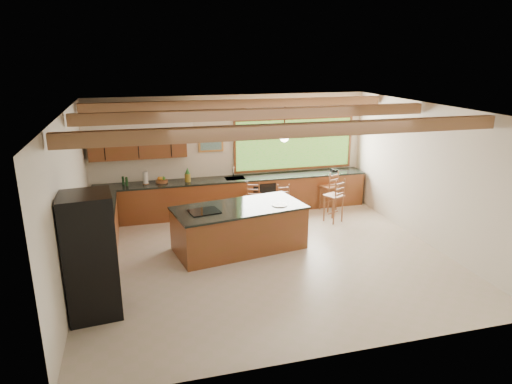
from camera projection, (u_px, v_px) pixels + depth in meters
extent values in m
plane|color=beige|center=(267.00, 258.00, 9.29)|extent=(7.20, 7.20, 0.00)
cube|color=beige|center=(232.00, 153.00, 11.85)|extent=(7.20, 0.04, 3.00)
cube|color=beige|center=(339.00, 256.00, 5.85)|extent=(7.20, 0.04, 3.00)
cube|color=beige|center=(70.00, 202.00, 7.95)|extent=(0.04, 6.50, 3.00)
cube|color=beige|center=(428.00, 175.00, 9.75)|extent=(0.04, 6.50, 3.00)
cube|color=tan|center=(268.00, 109.00, 8.42)|extent=(7.20, 6.50, 0.04)
cube|color=#8B5D45|center=(298.00, 130.00, 6.98)|extent=(7.10, 0.15, 0.22)
cube|color=#8B5D45|center=(261.00, 114.00, 8.92)|extent=(7.10, 0.15, 0.22)
cube|color=#8B5D45|center=(240.00, 104.00, 10.58)|extent=(7.10, 0.15, 0.22)
cube|color=brown|center=(138.00, 144.00, 10.98)|extent=(2.30, 0.35, 0.70)
cube|color=white|center=(136.00, 119.00, 10.74)|extent=(2.60, 0.50, 0.48)
cylinder|color=#FFEABF|center=(106.00, 130.00, 10.63)|extent=(0.10, 0.10, 0.01)
cylinder|color=#FFEABF|center=(167.00, 128.00, 10.98)|extent=(0.10, 0.10, 0.01)
cube|color=#71A039|center=(294.00, 144.00, 12.20)|extent=(3.20, 0.04, 1.30)
cube|color=#C9843D|center=(211.00, 141.00, 11.59)|extent=(0.64, 0.03, 0.54)
cube|color=#407352|center=(211.00, 141.00, 11.57)|extent=(0.54, 0.01, 0.44)
cube|color=brown|center=(235.00, 196.00, 11.85)|extent=(7.00, 0.65, 0.88)
cube|color=black|center=(235.00, 179.00, 11.71)|extent=(7.04, 0.69, 0.04)
cube|color=brown|center=(100.00, 229.00, 9.59)|extent=(0.65, 2.35, 0.88)
cube|color=black|center=(98.00, 209.00, 9.46)|extent=(0.69, 2.39, 0.04)
cube|color=black|center=(265.00, 198.00, 11.72)|extent=(0.60, 0.02, 0.78)
cube|color=silver|center=(235.00, 179.00, 11.71)|extent=(0.50, 0.38, 0.03)
cylinder|color=silver|center=(233.00, 171.00, 11.85)|extent=(0.03, 0.03, 0.30)
cylinder|color=silver|center=(234.00, 167.00, 11.72)|extent=(0.03, 0.20, 0.03)
cylinder|color=silver|center=(145.00, 178.00, 11.14)|extent=(0.13, 0.13, 0.31)
cylinder|color=#183C19|center=(123.00, 181.00, 11.12)|extent=(0.06, 0.06, 0.20)
cylinder|color=#183C19|center=(127.00, 181.00, 11.00)|extent=(0.06, 0.06, 0.22)
cube|color=black|center=(335.00, 170.00, 12.35)|extent=(0.20, 0.16, 0.09)
cube|color=brown|center=(239.00, 229.00, 9.60)|extent=(2.82, 1.67, 0.90)
cube|color=black|center=(239.00, 208.00, 9.47)|extent=(2.87, 1.71, 0.04)
cube|color=black|center=(204.00, 211.00, 9.15)|extent=(0.66, 0.56, 0.02)
cylinder|color=silver|center=(279.00, 205.00, 9.55)|extent=(0.33, 0.33, 0.02)
cube|color=black|center=(90.00, 256.00, 7.01)|extent=(0.85, 0.83, 2.00)
cube|color=silver|center=(116.00, 253.00, 7.11)|extent=(0.03, 0.06, 1.84)
cube|color=brown|center=(281.00, 198.00, 11.17)|extent=(0.36, 0.36, 0.04)
cylinder|color=brown|center=(277.00, 212.00, 11.10)|extent=(0.03, 0.03, 0.58)
cylinder|color=brown|center=(288.00, 211.00, 11.17)|extent=(0.03, 0.03, 0.58)
cylinder|color=brown|center=(274.00, 209.00, 11.35)|extent=(0.03, 0.03, 0.58)
cylinder|color=brown|center=(285.00, 208.00, 11.42)|extent=(0.03, 0.03, 0.58)
cube|color=brown|center=(254.00, 196.00, 11.31)|extent=(0.46, 0.46, 0.04)
cylinder|color=brown|center=(249.00, 210.00, 11.24)|extent=(0.03, 0.03, 0.59)
cylinder|color=brown|center=(261.00, 209.00, 11.31)|extent=(0.03, 0.03, 0.59)
cylinder|color=brown|center=(247.00, 206.00, 11.50)|extent=(0.03, 0.03, 0.59)
cylinder|color=brown|center=(258.00, 205.00, 11.57)|extent=(0.03, 0.03, 0.59)
cube|color=brown|center=(329.00, 186.00, 11.96)|extent=(0.50, 0.50, 0.04)
cylinder|color=brown|center=(325.00, 201.00, 11.88)|extent=(0.04, 0.04, 0.63)
cylinder|color=brown|center=(336.00, 200.00, 11.96)|extent=(0.04, 0.04, 0.63)
cylinder|color=brown|center=(321.00, 197.00, 12.16)|extent=(0.04, 0.04, 0.63)
cylinder|color=brown|center=(331.00, 196.00, 12.24)|extent=(0.04, 0.04, 0.63)
cube|color=brown|center=(334.00, 196.00, 11.11)|extent=(0.52, 0.52, 0.04)
cylinder|color=brown|center=(330.00, 212.00, 11.03)|extent=(0.04, 0.04, 0.64)
cylinder|color=brown|center=(342.00, 210.00, 11.11)|extent=(0.04, 0.04, 0.64)
cylinder|color=brown|center=(325.00, 208.00, 11.32)|extent=(0.04, 0.04, 0.64)
cylinder|color=brown|center=(336.00, 207.00, 11.40)|extent=(0.04, 0.04, 0.64)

